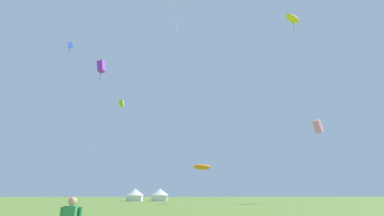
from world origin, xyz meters
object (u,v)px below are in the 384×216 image
kite_purple_box (101,67)px  kite_lime_box (122,104)px  kite_blue_diamond (69,50)px  festival_tent_right (135,194)px  kite_orange_parafoil (202,167)px  kite_pink_box (318,126)px  kite_yellow_parafoil (293,19)px  festival_tent_center (160,194)px

kite_purple_box → kite_lime_box: size_ratio=1.23×
kite_blue_diamond → festival_tent_right: size_ratio=7.64×
kite_blue_diamond → kite_orange_parafoil: 43.25m
kite_orange_parafoil → festival_tent_right: 28.82m
kite_pink_box → kite_yellow_parafoil: bearing=-120.2°
festival_tent_center → kite_purple_box: bearing=-113.1°
kite_yellow_parafoil → kite_lime_box: (-27.08, 33.62, 0.22)m
festival_tent_right → kite_blue_diamond: bearing=-131.2°
kite_purple_box → kite_yellow_parafoil: (29.77, -24.29, -5.11)m
kite_yellow_parafoil → kite_orange_parafoil: size_ratio=2.90×
kite_yellow_parafoil → kite_orange_parafoil: 32.56m
kite_yellow_parafoil → festival_tent_center: kite_yellow_parafoil is taller
kite_orange_parafoil → festival_tent_center: size_ratio=1.53×
kite_purple_box → kite_yellow_parafoil: kite_purple_box is taller
kite_purple_box → festival_tent_center: size_ratio=5.61×
kite_purple_box → festival_tent_center: 38.13m
kite_orange_parafoil → festival_tent_right: size_ratio=1.56×
kite_yellow_parafoil → festival_tent_center: 57.55m
kite_purple_box → kite_pink_box: (47.83, 6.68, -10.43)m
kite_purple_box → festival_tent_right: (4.54, 26.37, -25.17)m
kite_yellow_parafoil → kite_pink_box: (18.06, 30.97, -5.32)m
festival_tent_right → festival_tent_center: bearing=-0.0°
kite_lime_box → kite_orange_parafoil: bearing=-18.1°
kite_blue_diamond → kite_yellow_parafoil: size_ratio=1.70×
kite_purple_box → kite_blue_diamond: kite_blue_diamond is taller
kite_orange_parafoil → festival_tent_center: bearing=113.0°
kite_orange_parafoil → kite_lime_box: size_ratio=0.33×
kite_orange_parafoil → kite_yellow_parafoil: bearing=-72.4°
kite_pink_box → kite_lime_box: (-45.14, 2.65, 5.54)m
kite_purple_box → kite_pink_box: size_ratio=1.56×
kite_purple_box → festival_tent_right: kite_purple_box is taller
kite_lime_box → festival_tent_right: kite_lime_box is taller
kite_blue_diamond → festival_tent_right: 41.17m
kite_purple_box → kite_lime_box: bearing=73.9°
kite_orange_parafoil → kite_lime_box: 24.51m
kite_yellow_parafoil → kite_pink_box: kite_yellow_parafoil is taller
kite_yellow_parafoil → kite_lime_box: bearing=128.9°
festival_tent_right → festival_tent_center: 6.69m
kite_purple_box → kite_pink_box: kite_purple_box is taller
kite_yellow_parafoil → kite_orange_parafoil: (-8.74, 27.61, -14.88)m
kite_blue_diamond → festival_tent_center: bearing=38.6°
kite_yellow_parafoil → festival_tent_right: bearing=116.5°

